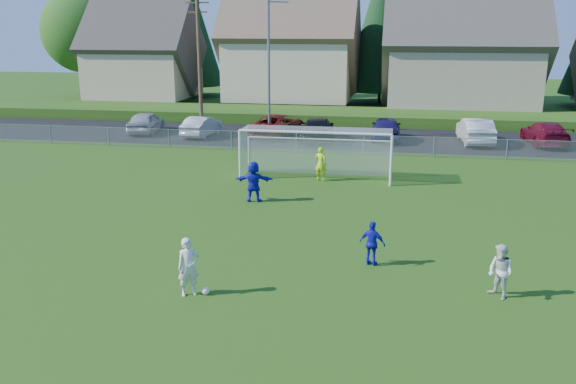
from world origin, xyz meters
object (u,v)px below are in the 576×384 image
(car_a, at_px, (146,122))
(player_white_b, at_px, (500,272))
(soccer_ball, at_px, (206,291))
(player_white_a, at_px, (188,267))
(goalkeeper, at_px, (321,164))
(car_e, at_px, (386,128))
(car_d, at_px, (317,129))
(car_c, at_px, (277,125))
(car_f, at_px, (475,131))
(car_b, at_px, (202,126))
(player_blue_a, at_px, (372,243))
(car_g, at_px, (545,133))
(soccer_goal, at_px, (317,145))
(player_blue_b, at_px, (254,181))

(car_a, bearing_deg, player_white_b, 124.65)
(soccer_ball, relative_size, player_white_a, 0.13)
(goalkeeper, height_order, car_e, goalkeeper)
(car_d, bearing_deg, soccer_ball, 84.63)
(car_c, relative_size, car_f, 1.12)
(player_white_a, height_order, car_b, player_white_a)
(player_blue_a, distance_m, car_b, 24.91)
(soccer_ball, height_order, car_e, car_e)
(car_b, bearing_deg, car_f, -172.46)
(car_c, height_order, car_f, car_f)
(goalkeeper, xyz_separation_m, car_c, (-4.51, 11.81, -0.08))
(car_f, height_order, car_g, car_f)
(player_blue_a, xyz_separation_m, car_g, (9.90, 22.36, 0.02))
(car_b, relative_size, car_c, 0.75)
(car_b, bearing_deg, player_blue_a, 125.95)
(car_a, height_order, car_g, car_a)
(soccer_ball, xyz_separation_m, soccer_goal, (1.24, 14.21, 1.52))
(goalkeeper, height_order, car_b, goalkeeper)
(soccer_ball, height_order, player_white_a, player_white_a)
(player_blue_b, height_order, goalkeeper, player_blue_b)
(car_c, distance_m, car_f, 13.06)
(car_a, xyz_separation_m, car_f, (22.48, -0.09, 0.07))
(car_d, bearing_deg, goalkeeper, 92.88)
(car_c, bearing_deg, car_e, -174.23)
(goalkeeper, distance_m, car_b, 14.57)
(player_white_b, bearing_deg, player_blue_a, -154.04)
(goalkeeper, xyz_separation_m, car_g, (12.86, 11.80, -0.11))
(player_white_b, relative_size, player_blue_b, 0.87)
(car_c, distance_m, car_e, 7.38)
(car_e, xyz_separation_m, car_f, (5.67, -0.08, 0.03))
(goalkeeper, xyz_separation_m, car_a, (-13.94, 11.63, -0.10))
(car_a, bearing_deg, player_blue_a, 121.45)
(soccer_ball, bearing_deg, player_white_a, -169.17)
(car_e, height_order, car_f, car_f)
(player_white_a, xyz_separation_m, car_b, (-7.61, 24.66, -0.15))
(player_blue_a, xyz_separation_m, soccer_goal, (-3.25, 11.16, 0.91))
(car_a, relative_size, car_c, 0.79)
(car_c, bearing_deg, soccer_goal, 117.88)
(goalkeeper, bearing_deg, player_blue_a, 122.58)
(goalkeeper, bearing_deg, car_b, -31.95)
(player_white_a, xyz_separation_m, player_white_b, (8.52, 1.34, -0.07))
(goalkeeper, height_order, car_f, goalkeeper)
(player_white_b, bearing_deg, player_white_a, -118.46)
(soccer_ball, xyz_separation_m, car_b, (-8.05, 24.58, 0.58))
(player_blue_b, relative_size, car_f, 0.36)
(player_white_b, height_order, car_d, player_white_b)
(player_blue_a, distance_m, player_blue_b, 8.34)
(car_b, bearing_deg, car_g, -172.16)
(player_blue_b, bearing_deg, car_g, -140.57)
(car_g, bearing_deg, soccer_ball, 56.34)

